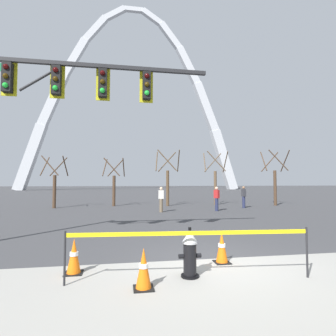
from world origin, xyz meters
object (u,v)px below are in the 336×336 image
pedestrian_walking_left (244,197)px  pedestrian_walking_right (217,198)px  traffic_signal_gantry (42,100)px  traffic_cone_mid_sidewalk (74,256)px  traffic_cone_curb_edge (222,248)px  monument_arch (133,107)px  fire_hydrant (190,253)px  pedestrian_standing_center (161,199)px  traffic_cone_by_hydrant (144,269)px

pedestrian_walking_left → pedestrian_walking_right: size_ratio=1.00×
traffic_signal_gantry → traffic_cone_mid_sidewalk: bearing=-60.8°
traffic_cone_curb_edge → pedestrian_walking_right: 11.41m
traffic_cone_mid_sidewalk → monument_arch: size_ratio=0.01×
fire_hydrant → pedestrian_walking_right: (4.72, 11.54, 0.35)m
fire_hydrant → pedestrian_walking_right: pedestrian_walking_right is taller
pedestrian_standing_center → pedestrian_walking_left: bearing=14.7°
fire_hydrant → traffic_cone_by_hydrant: fire_hydrant is taller
traffic_cone_mid_sidewalk → traffic_signal_gantry: size_ratio=0.09×
traffic_cone_curb_edge → monument_arch: bearing=90.2°
monument_arch → pedestrian_walking_right: size_ratio=33.98×
traffic_signal_gantry → pedestrian_standing_center: 10.18m
traffic_cone_curb_edge → pedestrian_standing_center: pedestrian_standing_center is taller
fire_hydrant → monument_arch: monument_arch is taller
traffic_cone_mid_sidewalk → traffic_cone_curb_edge: bearing=3.6°
traffic_cone_by_hydrant → pedestrian_walking_left: size_ratio=0.46×
pedestrian_walking_left → traffic_cone_mid_sidewalk: bearing=-127.7°
fire_hydrant → traffic_cone_by_hydrant: (-0.96, -0.45, -0.11)m
traffic_cone_curb_edge → pedestrian_walking_left: (6.41, 12.37, 0.46)m
traffic_cone_by_hydrant → pedestrian_walking_right: pedestrian_walking_right is taller
fire_hydrant → traffic_signal_gantry: 6.39m
traffic_cone_curb_edge → monument_arch: size_ratio=0.01×
traffic_cone_by_hydrant → traffic_cone_curb_edge: same height
traffic_cone_by_hydrant → traffic_cone_mid_sidewalk: same height
traffic_cone_by_hydrant → pedestrian_walking_left: pedestrian_walking_left is taller
pedestrian_standing_center → pedestrian_walking_right: bearing=1.2°
traffic_cone_mid_sidewalk → traffic_cone_curb_edge: 3.31m
traffic_cone_mid_sidewalk → pedestrian_standing_center: bearing=72.9°
monument_arch → pedestrian_standing_center: size_ratio=33.98×
traffic_cone_mid_sidewalk → pedestrian_standing_center: (3.35, 10.90, 0.46)m
traffic_cone_mid_sidewalk → pedestrian_walking_right: 13.05m
traffic_signal_gantry → pedestrian_standing_center: traffic_signal_gantry is taller
pedestrian_standing_center → traffic_cone_curb_edge: bearing=-90.3°
traffic_signal_gantry → traffic_cone_by_hydrant: bearing=-52.3°
monument_arch → pedestrian_walking_left: bearing=-82.0°
traffic_cone_mid_sidewalk → pedestrian_walking_left: 15.89m
pedestrian_walking_right → traffic_cone_mid_sidewalk: bearing=-122.7°
traffic_cone_mid_sidewalk → traffic_cone_by_hydrant: bearing=-36.7°
monument_arch → pedestrian_walking_right: monument_arch is taller
pedestrian_standing_center → pedestrian_walking_right: size_ratio=1.00×
traffic_signal_gantry → pedestrian_standing_center: (4.85, 8.20, -3.59)m
pedestrian_walking_right → pedestrian_walking_left: bearing=31.1°
traffic_signal_gantry → monument_arch: 59.70m
fire_hydrant → monument_arch: bearing=89.3°
traffic_cone_mid_sidewalk → monument_arch: (3.09, 59.96, 20.26)m
pedestrian_walking_left → traffic_signal_gantry: bearing=-138.6°
fire_hydrant → traffic_signal_gantry: size_ratio=0.13×
traffic_cone_by_hydrant → fire_hydrant: bearing=25.2°
pedestrian_walking_left → pedestrian_standing_center: same height
pedestrian_standing_center → monument_arch: bearing=90.3°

